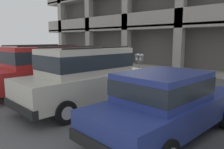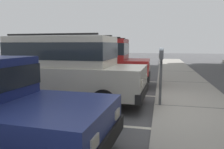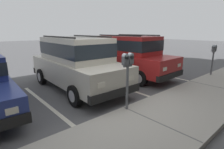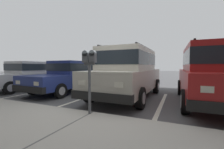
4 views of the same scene
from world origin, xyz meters
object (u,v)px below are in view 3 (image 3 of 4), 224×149
object	(u,v)px
silver_suv	(76,61)
red_sedan	(128,54)
parking_meter_far	(214,53)
parking_meter_near	(128,68)

from	to	relation	value
silver_suv	red_sedan	distance (m)	2.93
red_sedan	parking_meter_far	xyz separation A→B (m)	(-2.88, 2.88, 0.11)
red_sedan	parking_meter_near	bearing A→B (deg)	41.63
silver_suv	red_sedan	bearing A→B (deg)	-177.96
red_sedan	parking_meter_far	bearing A→B (deg)	133.38
parking_meter_near	parking_meter_far	xyz separation A→B (m)	(-5.90, 0.04, -0.07)
red_sedan	parking_meter_near	xyz separation A→B (m)	(3.02, 2.84, 0.18)
parking_meter_near	red_sedan	bearing A→B (deg)	-136.76
red_sedan	parking_meter_near	world-z (taller)	red_sedan
parking_meter_far	parking_meter_near	bearing A→B (deg)	-0.36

